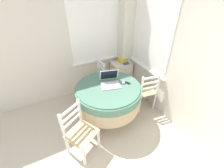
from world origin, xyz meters
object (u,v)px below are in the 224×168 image
(dining_chair_camera_near, at_px, (80,132))
(book_on_cabinet, at_px, (125,63))
(computer_mouse, at_px, (123,82))
(corner_cabinet, at_px, (121,74))
(round_dining_table, at_px, (108,95))
(laptop, at_px, (110,82))
(cell_phone, at_px, (127,83))
(dining_chair_near_right_window, at_px, (145,91))
(storage_box, at_px, (122,60))
(dining_chair_near_back_window, at_px, (97,79))

(dining_chair_camera_near, relative_size, book_on_cabinet, 4.54)
(computer_mouse, relative_size, corner_cabinet, 0.14)
(round_dining_table, relative_size, book_on_cabinet, 6.03)
(laptop, distance_m, cell_phone, 0.32)
(book_on_cabinet, bearing_deg, cell_phone, -118.18)
(computer_mouse, bearing_deg, round_dining_table, 175.30)
(dining_chair_near_right_window, height_order, dining_chair_camera_near, same)
(computer_mouse, relative_size, book_on_cabinet, 0.48)
(cell_phone, height_order, dining_chair_camera_near, dining_chair_camera_near)
(laptop, relative_size, book_on_cabinet, 2.09)
(dining_chair_camera_near, relative_size, storage_box, 4.81)
(computer_mouse, height_order, dining_chair_near_right_window, dining_chair_near_right_window)
(round_dining_table, bearing_deg, book_on_cabinet, 45.08)
(laptop, bearing_deg, computer_mouse, -20.80)
(dining_chair_camera_near, bearing_deg, dining_chair_near_back_window, 58.27)
(storage_box, bearing_deg, round_dining_table, -131.95)
(dining_chair_near_right_window, height_order, corner_cabinet, dining_chair_near_right_window)
(dining_chair_near_back_window, xyz_separation_m, storage_box, (0.74, 0.09, 0.29))
(cell_phone, relative_size, dining_chair_camera_near, 0.15)
(cell_phone, distance_m, book_on_cabinet, 1.04)
(round_dining_table, relative_size, dining_chair_near_back_window, 1.33)
(dining_chair_camera_near, bearing_deg, corner_cabinet, 42.11)
(cell_phone, xyz_separation_m, dining_chair_near_back_window, (-0.28, 0.88, -0.35))
(laptop, xyz_separation_m, corner_cabinet, (0.73, 0.85, -0.50))
(laptop, relative_size, computer_mouse, 4.40)
(computer_mouse, bearing_deg, storage_box, 60.21)
(dining_chair_near_back_window, bearing_deg, dining_chair_near_right_window, -50.23)
(cell_phone, distance_m, dining_chair_near_right_window, 0.58)
(dining_chair_camera_near, bearing_deg, laptop, 33.12)
(dining_chair_near_back_window, distance_m, dining_chair_camera_near, 1.48)
(storage_box, height_order, book_on_cabinet, storage_box)
(round_dining_table, bearing_deg, dining_chair_camera_near, -147.80)
(dining_chair_near_back_window, distance_m, book_on_cabinet, 0.80)
(laptop, xyz_separation_m, dining_chair_near_back_window, (0.02, 0.76, -0.39))
(corner_cabinet, bearing_deg, laptop, -130.58)
(dining_chair_near_back_window, height_order, dining_chair_camera_near, same)
(dining_chair_near_back_window, xyz_separation_m, dining_chair_near_right_window, (0.73, -0.88, 0.00))
(dining_chair_near_right_window, bearing_deg, round_dining_table, 175.80)
(dining_chair_near_right_window, distance_m, storage_box, 1.02)
(dining_chair_near_right_window, height_order, book_on_cabinet, dining_chair_near_right_window)
(dining_chair_near_right_window, bearing_deg, cell_phone, -179.92)
(laptop, height_order, cell_phone, laptop)
(dining_chair_camera_near, bearing_deg, round_dining_table, 32.20)
(cell_phone, bearing_deg, computer_mouse, 153.45)
(dining_chair_near_right_window, bearing_deg, corner_cabinet, 91.42)
(laptop, relative_size, dining_chair_near_back_window, 0.46)
(laptop, distance_m, dining_chair_camera_near, 0.99)
(cell_phone, height_order, storage_box, cell_phone)
(cell_phone, xyz_separation_m, corner_cabinet, (0.43, 0.97, -0.45))
(storage_box, bearing_deg, computer_mouse, -119.79)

